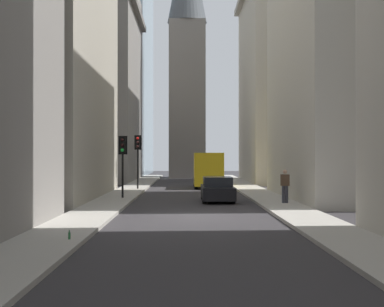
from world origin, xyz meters
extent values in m
plane|color=#302D30|center=(0.00, 0.00, 0.00)|extent=(135.00, 135.00, 0.00)
cube|color=#A8A399|center=(0.00, 4.50, 0.07)|extent=(90.00, 2.20, 0.14)
cube|color=#A8A399|center=(0.00, -4.50, 0.07)|extent=(90.00, 2.20, 0.14)
cube|color=beige|center=(29.51, -10.60, 11.34)|extent=(14.37, 10.00, 22.69)
cube|color=#B7B2A5|center=(9.12, -10.60, 10.71)|extent=(14.19, 10.00, 21.41)
cube|color=gray|center=(31.96, 10.60, 10.18)|extent=(14.82, 10.00, 20.37)
cube|color=slate|center=(31.96, 5.35, 17.54)|extent=(14.82, 0.50, 0.60)
cube|color=gray|center=(39.81, 0.24, 9.26)|extent=(4.27, 4.27, 18.52)
cube|color=yellow|center=(19.71, -1.40, 1.54)|extent=(4.60, 2.25, 2.60)
cube|color=#38383D|center=(22.91, -1.40, 1.19)|extent=(1.90, 2.25, 1.90)
cube|color=black|center=(22.91, -1.40, 1.79)|extent=(1.92, 2.09, 0.64)
cylinder|color=black|center=(22.91, -2.38, 0.44)|extent=(0.88, 0.28, 0.88)
cylinder|color=black|center=(22.91, -0.41, 0.44)|extent=(0.88, 0.28, 0.88)
cylinder|color=black|center=(18.31, -2.38, 0.44)|extent=(0.88, 0.28, 0.88)
cylinder|color=black|center=(18.31, -0.41, 0.44)|extent=(0.88, 0.28, 0.88)
cube|color=black|center=(7.59, -1.40, 0.53)|extent=(4.30, 1.78, 0.70)
cube|color=black|center=(7.39, -1.40, 1.15)|extent=(2.10, 1.58, 0.54)
cylinder|color=black|center=(8.94, -2.18, 0.32)|extent=(0.64, 0.22, 0.64)
cylinder|color=black|center=(8.94, -0.62, 0.32)|extent=(0.64, 0.22, 0.64)
cylinder|color=black|center=(6.24, -2.18, 0.32)|extent=(0.64, 0.22, 0.64)
cylinder|color=black|center=(6.24, -0.62, 0.32)|extent=(0.64, 0.22, 0.64)
cylinder|color=black|center=(8.60, 4.13, 1.46)|extent=(0.12, 0.12, 2.65)
cube|color=black|center=(8.60, 4.13, 3.24)|extent=(0.28, 0.32, 0.90)
cube|color=black|center=(8.76, 4.13, 3.24)|extent=(0.03, 0.52, 1.10)
sphere|color=black|center=(8.44, 4.13, 3.54)|extent=(0.20, 0.20, 0.20)
sphere|color=black|center=(8.44, 4.13, 3.24)|extent=(0.20, 0.20, 0.20)
sphere|color=green|center=(8.44, 4.13, 2.94)|extent=(0.20, 0.20, 0.20)
cylinder|color=black|center=(16.93, 4.01, 1.65)|extent=(0.12, 0.12, 3.02)
cube|color=black|center=(16.93, 4.01, 3.61)|extent=(0.28, 0.32, 0.90)
cube|color=black|center=(17.09, 4.01, 3.61)|extent=(0.03, 0.52, 1.10)
sphere|color=red|center=(16.77, 4.01, 3.91)|extent=(0.20, 0.20, 0.20)
sphere|color=black|center=(16.77, 4.01, 3.61)|extent=(0.20, 0.20, 0.20)
sphere|color=black|center=(16.77, 4.01, 3.31)|extent=(0.20, 0.20, 0.20)
cylinder|color=#33333D|center=(5.08, -4.88, 0.59)|extent=(0.16, 0.16, 0.90)
cylinder|color=#33333D|center=(5.08, -4.71, 0.59)|extent=(0.16, 0.16, 0.90)
cube|color=#4C3828|center=(5.08, -4.79, 1.33)|extent=(0.26, 0.44, 0.59)
sphere|color=tan|center=(5.08, -4.79, 1.78)|extent=(0.22, 0.22, 0.22)
cylinder|color=#236033|center=(-6.67, 3.83, 0.24)|extent=(0.07, 0.07, 0.20)
cylinder|color=#236033|center=(-6.67, 3.83, 0.38)|extent=(0.03, 0.03, 0.07)
camera|label=1|loc=(-21.94, 0.40, 2.59)|focal=48.47mm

